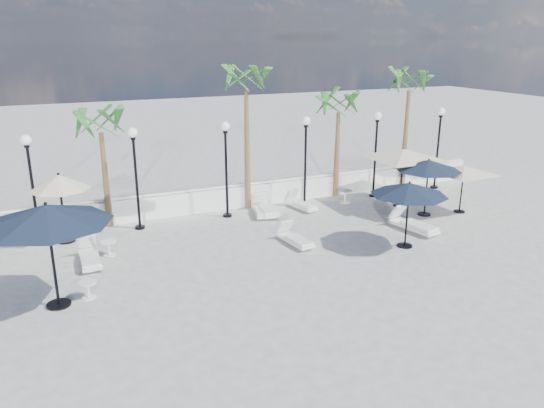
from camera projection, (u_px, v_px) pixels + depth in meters
name	position (u px, v px, depth m)	size (l,w,h in m)	color
ground	(299.00, 281.00, 15.77)	(100.00, 100.00, 0.00)	gray
balustrade	(219.00, 199.00, 22.17)	(26.00, 0.30, 1.01)	silver
lamppost_1	(31.00, 174.00, 18.00)	(0.36, 0.36, 3.84)	black
lamppost_2	(135.00, 164.00, 19.35)	(0.36, 0.36, 3.84)	black
lamppost_3	(226.00, 156.00, 20.69)	(0.36, 0.36, 3.84)	black
lamppost_4	(306.00, 149.00, 22.04)	(0.36, 0.36, 3.84)	black
lamppost_5	(376.00, 142.00, 23.38)	(0.36, 0.36, 3.84)	black
lamppost_6	(439.00, 137.00, 24.73)	(0.36, 0.36, 3.84)	black
palm_1	(101.00, 129.00, 19.28)	(2.60, 2.60, 4.70)	brown
palm_2	(246.00, 85.00, 21.06)	(2.60, 2.60, 6.10)	brown
palm_3	(339.00, 109.00, 23.07)	(2.60, 2.60, 4.90)	brown
palm_4	(409.00, 87.00, 24.26)	(2.60, 2.60, 5.70)	brown
lounger_2	(90.00, 257.00, 16.92)	(0.62, 1.84, 0.69)	silver
lounger_3	(295.00, 238.00, 18.53)	(0.77, 1.74, 0.63)	silver
lounger_4	(301.00, 204.00, 22.36)	(0.88, 1.72, 0.62)	silver
lounger_5	(261.00, 209.00, 21.65)	(0.98, 1.88, 0.67)	silver
lounger_6	(266.00, 208.00, 21.74)	(0.93, 2.08, 0.75)	silver
lounger_7	(413.00, 224.00, 19.82)	(1.03, 2.10, 0.75)	silver
side_table_0	(109.00, 247.00, 17.52)	(0.54, 0.54, 0.52)	silver
side_table_1	(88.00, 288.00, 14.66)	(0.50, 0.50, 0.49)	silver
side_table_2	(345.00, 195.00, 23.13)	(0.58, 0.58, 0.56)	silver
parasol_navy_left	(47.00, 215.00, 13.55)	(3.33, 3.33, 2.94)	black
parasol_navy_mid	(409.00, 189.00, 17.76)	(2.61, 2.61, 2.34)	black
parasol_navy_right	(429.00, 165.00, 21.01)	(2.63, 2.63, 2.36)	black
parasol_cream_sq_a	(404.00, 150.00, 22.07)	(5.40, 5.40, 2.65)	black
parasol_cream_sq_b	(464.00, 166.00, 21.39)	(4.22, 4.22, 2.12)	black
parasol_cream_small	(59.00, 183.00, 18.17)	(2.05, 2.05, 2.52)	black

